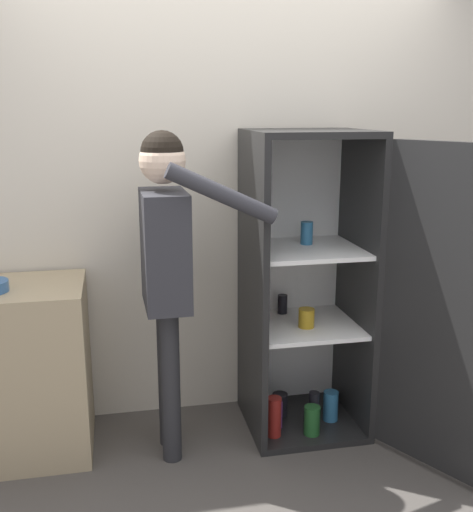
% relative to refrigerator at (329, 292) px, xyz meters
% --- Properties ---
extents(ground_plane, '(12.00, 12.00, 0.00)m').
position_rel_refrigerator_xyz_m(ground_plane, '(-0.48, -0.54, -0.81)').
color(ground_plane, '#4C4742').
extents(wall_back, '(7.00, 0.06, 2.55)m').
position_rel_refrigerator_xyz_m(wall_back, '(-0.48, 0.44, 0.46)').
color(wall_back, beige).
rests_on(wall_back, ground_plane).
extents(refrigerator, '(0.98, 1.17, 1.68)m').
position_rel_refrigerator_xyz_m(refrigerator, '(0.00, 0.00, 0.00)').
color(refrigerator, black).
rests_on(refrigerator, ground_plane).
extents(person, '(0.63, 0.51, 1.69)m').
position_rel_refrigerator_xyz_m(person, '(-0.88, -0.06, 0.28)').
color(person, '#262628').
rests_on(person, ground_plane).
extents(counter, '(0.79, 0.56, 0.92)m').
position_rel_refrigerator_xyz_m(counter, '(-1.69, 0.11, -0.36)').
color(counter, tan).
rests_on(counter, ground_plane).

